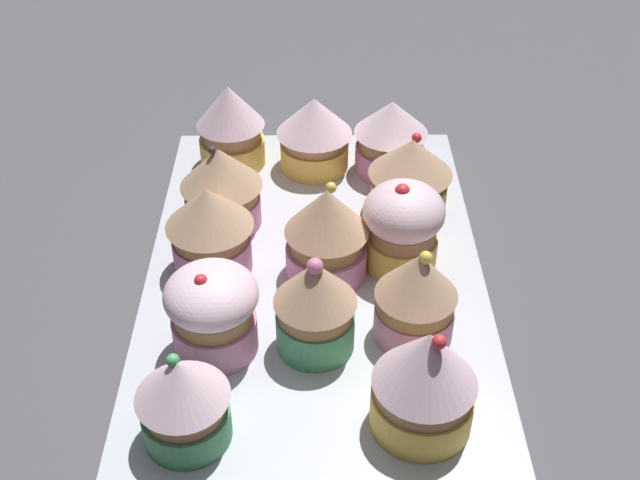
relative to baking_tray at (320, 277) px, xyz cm
name	(u,v)px	position (x,y,z in cm)	size (l,w,h in cm)	color
ground_plane	(320,298)	(0.00, 0.00, -2.10)	(180.00, 180.00, 3.00)	#4C4C51
baking_tray	(320,277)	(0.00, 0.00, 0.00)	(39.03, 24.95, 1.20)	silver
cupcake_0	(431,380)	(-13.98, -6.31, 4.38)	(6.19, 6.19, 7.81)	#EFC651
cupcake_1	(422,295)	(-6.51, -6.60, 4.12)	(5.48, 5.48, 7.24)	pink
cupcake_2	(408,226)	(0.79, -6.40, 4.26)	(5.93, 5.93, 7.36)	#EFC651
cupcake_3	(415,174)	(7.86, -7.64, 4.05)	(6.73, 6.73, 6.83)	#EFC651
cupcake_4	(395,136)	(13.66, -6.53, 4.06)	(6.30, 6.30, 6.71)	pink
cupcake_5	(323,304)	(-7.47, -0.10, 4.27)	(5.45, 5.45, 7.50)	#4C9E6B
cupcake_6	(332,229)	(0.31, -0.84, 4.35)	(6.10, 6.10, 7.64)	pink
cupcake_7	(316,132)	(14.29, 0.20, 4.11)	(6.53, 6.53, 6.68)	#EFC651
cupcake_8	(190,399)	(-14.82, 7.59, 3.88)	(5.53, 5.53, 6.63)	#4C9E6B
cupcake_9	(219,310)	(-7.62, 6.59, 3.95)	(6.09, 6.09, 6.71)	pink
cupcake_10	(215,228)	(0.61, 7.57, 4.31)	(6.40, 6.40, 7.06)	pink
cupcake_11	(226,185)	(6.20, 7.26, 4.16)	(6.44, 6.44, 7.06)	pink
cupcake_12	(235,125)	(14.90, 7.22, 4.47)	(5.91, 5.91, 7.55)	#EFC651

